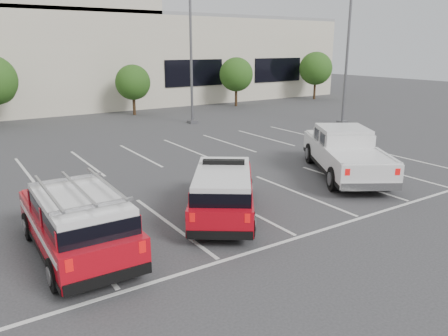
% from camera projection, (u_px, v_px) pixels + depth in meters
% --- Properties ---
extents(ground, '(120.00, 120.00, 0.00)m').
position_uv_depth(ground, '(242.00, 208.00, 14.97)').
color(ground, '#313133').
rests_on(ground, ground).
extents(stall_markings, '(23.00, 15.00, 0.01)m').
position_uv_depth(stall_markings, '(181.00, 176.00, 18.60)').
color(stall_markings, silver).
rests_on(stall_markings, ground).
extents(convention_building, '(60.00, 16.99, 13.20)m').
position_uv_depth(convention_building, '(40.00, 54.00, 39.48)').
color(convention_building, beige).
rests_on(convention_building, ground).
extents(tree_mid_right, '(2.77, 2.77, 3.99)m').
position_uv_depth(tree_mid_right, '(134.00, 84.00, 34.75)').
color(tree_mid_right, '#3F2B19').
rests_on(tree_mid_right, ground).
extents(tree_right, '(3.07, 3.07, 4.42)m').
position_uv_depth(tree_right, '(237.00, 76.00, 39.95)').
color(tree_right, '#3F2B19').
rests_on(tree_right, ground).
extents(tree_far_right, '(3.37, 3.37, 4.85)m').
position_uv_depth(tree_far_right, '(316.00, 70.00, 45.16)').
color(tree_far_right, '#3F2B19').
rests_on(tree_far_right, ground).
extents(light_pole_mid, '(0.90, 0.60, 10.24)m').
position_uv_depth(light_pole_mid, '(191.00, 49.00, 30.16)').
color(light_pole_mid, '#59595E').
rests_on(light_pole_mid, ground).
extents(light_pole_right, '(0.90, 0.60, 10.24)m').
position_uv_depth(light_pole_right, '(347.00, 49.00, 30.08)').
color(light_pole_right, '#59595E').
rests_on(light_pole_right, ground).
extents(fire_chief_suv, '(4.45, 5.22, 1.79)m').
position_uv_depth(fire_chief_suv, '(223.00, 195.00, 14.08)').
color(fire_chief_suv, '#AC0814').
rests_on(fire_chief_suv, ground).
extents(white_pickup, '(5.32, 6.69, 1.99)m').
position_uv_depth(white_pickup, '(345.00, 157.00, 18.67)').
color(white_pickup, silver).
rests_on(white_pickup, ground).
extents(ladder_suv, '(2.06, 5.14, 2.02)m').
position_uv_depth(ladder_suv, '(78.00, 226.00, 11.43)').
color(ladder_suv, '#AC0814').
rests_on(ladder_suv, ground).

